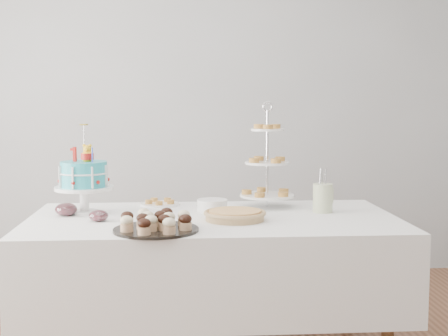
{
  "coord_description": "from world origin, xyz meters",
  "views": [
    {
      "loc": [
        -0.18,
        -2.91,
        1.36
      ],
      "look_at": [
        0.06,
        0.3,
        1.03
      ],
      "focal_mm": 50.0,
      "sensor_mm": 36.0,
      "label": 1
    }
  ],
  "objects": [
    {
      "name": "walls",
      "position": [
        0.0,
        0.0,
        1.35
      ],
      "size": [
        5.04,
        4.04,
        2.7
      ],
      "color": "#9C9FA1",
      "rests_on": "floor"
    },
    {
      "name": "table",
      "position": [
        0.0,
        0.3,
        0.54
      ],
      "size": [
        1.92,
        1.02,
        0.77
      ],
      "color": "silver",
      "rests_on": "floor"
    },
    {
      "name": "birthday_cake",
      "position": [
        -0.68,
        0.45,
        0.9
      ],
      "size": [
        0.31,
        0.31,
        0.48
      ],
      "rotation": [
        0.0,
        0.0,
        -0.3
      ],
      "color": "white",
      "rests_on": "table"
    },
    {
      "name": "cupcake_tray",
      "position": [
        -0.29,
        -0.04,
        0.81
      ],
      "size": [
        0.4,
        0.4,
        0.09
      ],
      "color": "black",
      "rests_on": "table"
    },
    {
      "name": "pie",
      "position": [
        0.1,
        0.2,
        0.8
      ],
      "size": [
        0.32,
        0.32,
        0.05
      ],
      "color": "tan",
      "rests_on": "table"
    },
    {
      "name": "tiered_stand",
      "position": [
        0.32,
        0.59,
        1.02
      ],
      "size": [
        0.31,
        0.31,
        0.6
      ],
      "color": "silver",
      "rests_on": "table"
    },
    {
      "name": "plate_stack",
      "position": [
        0.0,
        0.47,
        0.8
      ],
      "size": [
        0.17,
        0.17,
        0.06
      ],
      "color": "white",
      "rests_on": "table"
    },
    {
      "name": "pastry_plate",
      "position": [
        -0.29,
        0.7,
        0.78
      ],
      "size": [
        0.23,
        0.23,
        0.03
      ],
      "color": "white",
      "rests_on": "table"
    },
    {
      "name": "jam_bowl_a",
      "position": [
        -0.58,
        0.22,
        0.8
      ],
      "size": [
        0.1,
        0.1,
        0.06
      ],
      "color": "silver",
      "rests_on": "table"
    },
    {
      "name": "jam_bowl_b",
      "position": [
        -0.77,
        0.39,
        0.8
      ],
      "size": [
        0.12,
        0.12,
        0.07
      ],
      "color": "silver",
      "rests_on": "table"
    },
    {
      "name": "utensil_pitcher",
      "position": [
        0.6,
        0.4,
        0.85
      ],
      "size": [
        0.11,
        0.11,
        0.24
      ],
      "rotation": [
        0.0,
        0.0,
        0.09
      ],
      "color": "white",
      "rests_on": "table"
    }
  ]
}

